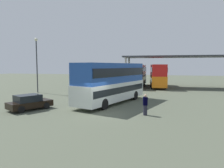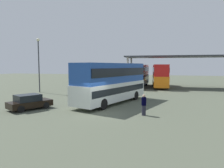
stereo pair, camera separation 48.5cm
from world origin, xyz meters
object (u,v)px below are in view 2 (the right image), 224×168
Objects in this scene: double_decker_mid_row at (160,75)px; lamppost_tall at (39,59)px; double_decker_main at (112,81)px; double_decker_near_canopy at (138,75)px; pedestrian_waiting at (144,105)px; parked_hatchback at (29,102)px.

lamppost_tall is at bearing 120.42° from double_decker_mid_row.
double_decker_main is 17.13m from double_decker_near_canopy.
pedestrian_waiting is at bearing -167.25° from double_decker_near_canopy.
double_decker_main is at bearing -177.45° from double_decker_near_canopy.
double_decker_near_canopy is 3.97m from double_decker_mid_row.
parked_hatchback is 24.88m from double_decker_mid_row.
double_decker_mid_row reaches higher than pedestrian_waiting.
double_decker_mid_row is 6.19× the size of pedestrian_waiting.
double_decker_mid_row is at bearing 3.64° from parked_hatchback.
double_decker_near_canopy is at bearing 90.55° from double_decker_mid_row.
double_decker_near_canopy reaches higher than parked_hatchback.
double_decker_main reaches higher than double_decker_mid_row.
lamppost_tall reaches higher than parked_hatchback.
pedestrian_waiting is (-0.23, -22.01, -1.42)m from double_decker_mid_row.
double_decker_mid_row is 1.31× the size of lamppost_tall.
pedestrian_waiting reaches higher than parked_hatchback.
parked_hatchback is at bearing 166.82° from double_decker_near_canopy.
parked_hatchback is at bearing 149.63° from double_decker_mid_row.
double_decker_mid_row is at bearing 36.13° from lamppost_tall.
lamppost_tall is (-6.30, 10.41, 4.26)m from parked_hatchback.
parked_hatchback is at bearing 146.30° from double_decker_main.
double_decker_main is at bearing -23.16° from parked_hatchback.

